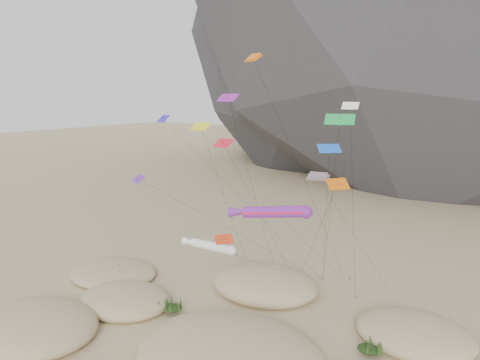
{
  "coord_description": "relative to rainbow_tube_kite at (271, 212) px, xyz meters",
  "views": [
    {
      "loc": [
        25.24,
        -28.24,
        23.79
      ],
      "look_at": [
        -2.29,
        12.0,
        14.63
      ],
      "focal_mm": 35.0,
      "sensor_mm": 36.0,
      "label": 1
    }
  ],
  "objects": [
    {
      "name": "orange_parafoil",
      "position": [
        -5.49,
        5.49,
        14.48
      ],
      "size": [
        6.98,
        14.66,
        27.86
      ],
      "color": "orange",
      "rests_on": "ground"
    },
    {
      "name": "dune_grass",
      "position": [
        -3.45,
        -6.43,
        -11.67
      ],
      "size": [
        39.47,
        30.65,
        1.44
      ],
      "color": "black",
      "rests_on": "ground"
    },
    {
      "name": "kite_stakes",
      "position": [
        -1.56,
        14.29,
        -12.35
      ],
      "size": [
        22.81,
        5.15,
        0.3
      ],
      "color": "#3F2D1E",
      "rests_on": "ground"
    },
    {
      "name": "multi_parafoil",
      "position": [
        2.41,
        5.33,
        2.75
      ],
      "size": [
        6.26,
        11.4,
        15.87
      ],
      "color": "red",
      "rests_on": "ground"
    },
    {
      "name": "dunes",
      "position": [
        -4.0,
        -5.24,
        -11.73
      ],
      "size": [
        48.89,
        38.92,
        4.51
      ],
      "color": "#CCB789",
      "rests_on": "ground"
    },
    {
      "name": "rainbow_tube_kite",
      "position": [
        0.0,
        0.0,
        0.0
      ],
      "size": [
        8.26,
        19.05,
        13.44
      ],
      "color": "#E61842",
      "rests_on": "ground"
    },
    {
      "name": "white_tube_kite",
      "position": [
        -5.5,
        -2.72,
        -3.69
      ],
      "size": [
        7.32,
        17.77,
        9.55
      ],
      "color": "white",
      "rests_on": "ground"
    },
    {
      "name": "delta_kites",
      "position": [
        -3.57,
        1.68,
        5.62
      ],
      "size": [
        25.3,
        21.52,
        23.61
      ],
      "color": "#D55B0B",
      "rests_on": "ground"
    }
  ]
}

